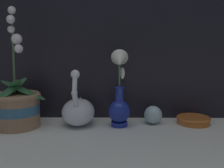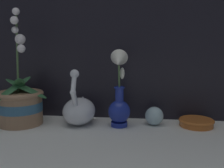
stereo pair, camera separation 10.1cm
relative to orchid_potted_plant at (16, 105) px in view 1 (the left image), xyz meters
name	(u,v)px [view 1 (the left image)]	position (x,y,z in m)	size (l,w,h in m)	color
ground_plane	(103,136)	(0.34, -0.10, -0.09)	(2.80, 2.80, 0.00)	silver
orchid_potted_plant	(16,105)	(0.00, 0.00, 0.00)	(0.22, 0.24, 0.46)	#9E7556
swan_figurine	(78,110)	(0.24, 0.03, -0.03)	(0.13, 0.20, 0.23)	white
blue_vase	(119,99)	(0.40, 0.00, 0.02)	(0.09, 0.12, 0.30)	navy
glass_sphere	(153,115)	(0.54, 0.05, -0.05)	(0.07, 0.07, 0.07)	silver
amber_dish	(193,120)	(0.70, 0.05, -0.07)	(0.14, 0.14, 0.03)	#C66628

